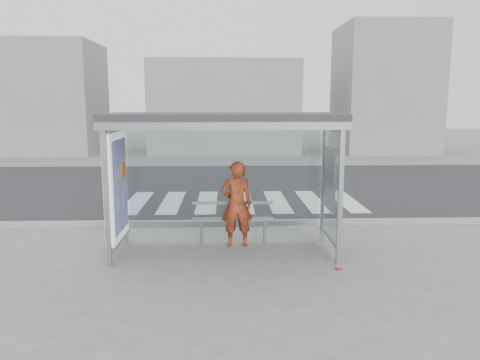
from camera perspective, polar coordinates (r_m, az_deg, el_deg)
name	(u,v)px	position (r m, az deg, el deg)	size (l,w,h in m)	color
ground	(225,252)	(8.99, -1.87, -8.79)	(80.00, 80.00, 0.00)	slate
road	(225,186)	(15.79, -1.87, -0.75)	(30.00, 10.00, 0.01)	black
curb	(225,223)	(10.84, -1.88, -5.24)	(30.00, 0.18, 0.12)	gray
crosswalk	(242,202)	(13.34, 0.28, -2.67)	(6.55, 3.00, 0.00)	silver
bus_shelter	(204,148)	(8.64, -4.41, 3.91)	(4.25, 1.65, 2.62)	gray
building_left	(43,98)	(28.36, -22.84, 9.17)	(6.00, 5.00, 6.00)	gray
building_center	(224,107)	(26.53, -1.90, 8.85)	(8.00, 5.00, 5.00)	gray
building_right	(384,89)	(28.02, 17.15, 10.52)	(5.00, 5.00, 7.00)	gray
person	(237,204)	(9.15, -0.41, -2.95)	(0.62, 0.41, 1.69)	#EE5B16
bench	(233,219)	(9.41, -0.86, -4.75)	(1.63, 0.21, 0.84)	slate
soda_can	(339,268)	(8.26, 11.93, -10.46)	(0.06, 0.06, 0.11)	#D83F5C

